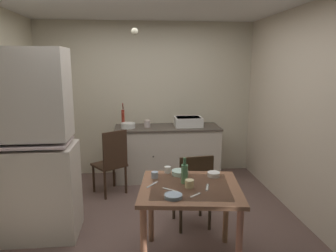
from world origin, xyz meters
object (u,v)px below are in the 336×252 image
Objects in this scene: sink_basin at (188,122)px; mug_dark at (189,184)px; dining_table at (190,198)px; serving_bowl_wide at (180,173)px; mixing_bowl_counter at (128,125)px; chair_far_side at (193,188)px; hand_pump at (123,117)px; hutch_cabinet at (30,152)px; glass_bottle at (185,173)px; chair_by_counter at (112,161)px.

sink_basin reaches higher than mug_dark.
dining_table is 0.34m from serving_bowl_wide.
sink_basin is at bearing 78.48° from serving_bowl_wide.
mixing_bowl_counter is 1.82m from chair_far_side.
hand_pump is 0.18m from mixing_bowl_counter.
mug_dark is at bearing -23.05° from hutch_cabinet.
chair_far_side is (0.15, 0.65, -0.18)m from dining_table.
glass_bottle is (-0.04, 0.08, 0.21)m from dining_table.
mug_dark is (0.84, -1.71, 0.31)m from chair_by_counter.
hutch_cabinet is 8.20× the size of glass_bottle.
hutch_cabinet reaches higher than chair_by_counter.
mug_dark is (-0.01, -0.02, 0.15)m from dining_table.
chair_far_side is (-0.21, -1.65, -0.46)m from sink_basin.
chair_by_counter is (0.76, 1.03, -0.46)m from hutch_cabinet.
chair_by_counter is at bearing 120.12° from serving_bowl_wide.
chair_far_side reaches higher than serving_bowl_wide.
glass_bottle is (-0.39, -2.22, -0.07)m from sink_basin.
hutch_cabinet is 1.82m from chair_far_side.
sink_basin is 2.36m from mug_dark.
sink_basin is 1.95× the size of mixing_bowl_counter.
serving_bowl_wide reaches higher than dining_table.
glass_bottle reaches higher than serving_bowl_wide.
dining_table is at bearing -102.83° from chair_far_side.
hutch_cabinet is at bearing -140.01° from sink_basin.
hutch_cabinet is 1.67m from glass_bottle.
chair_by_counter is at bearing 133.86° from chair_far_side.
hutch_cabinet reaches higher than chair_far_side.
mixing_bowl_counter is 0.73m from chair_by_counter.
hutch_cabinet reaches higher than mixing_bowl_counter.
dining_table is 0.23m from glass_bottle.
mixing_bowl_counter is (-0.97, -0.05, -0.04)m from sink_basin.
sink_basin is 1.06m from hand_pump.
chair_far_side is 0.50m from serving_bowl_wide.
chair_by_counter is 11.69× the size of mug_dark.
sink_basin is 0.50× the size of chair_far_side.
dining_table is at bearing -98.74° from sink_basin.
hutch_cabinet is at bearing 179.85° from chair_far_side.
glass_bottle reaches higher than mixing_bowl_counter.
glass_bottle reaches higher than dining_table.
mixing_bowl_counter is (0.08, -0.10, -0.13)m from hand_pump.
hutch_cabinet is 2.02× the size of dining_table.
hutch_cabinet is 1.92m from hand_pump.
hutch_cabinet reaches higher than dining_table.
dining_table is at bearing -73.36° from hand_pump.
hutch_cabinet is at bearing -118.21° from hand_pump.
serving_bowl_wide is (0.65, -2.03, -0.24)m from hand_pump.
serving_bowl_wide is at bearing -73.66° from mixing_bowl_counter.
serving_bowl_wide is (-0.05, 0.31, 0.13)m from dining_table.
mug_dark reaches higher than serving_bowl_wide.
mixing_bowl_counter reaches higher than mug_dark.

